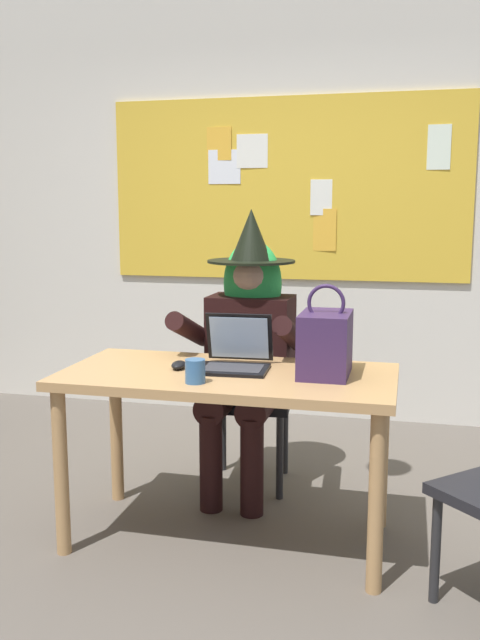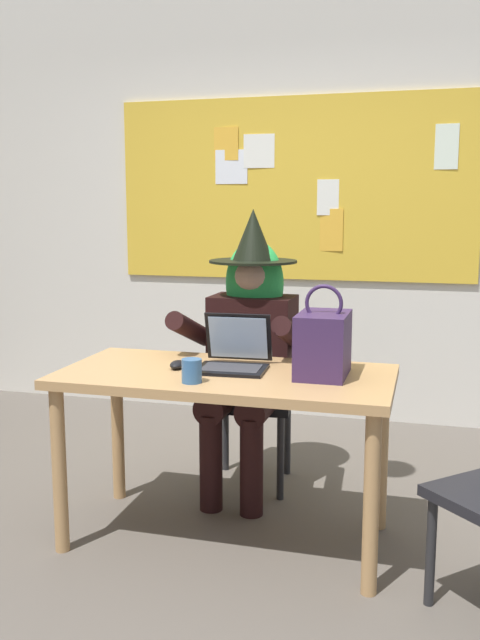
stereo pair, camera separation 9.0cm
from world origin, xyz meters
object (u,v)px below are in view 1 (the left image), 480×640
at_px(handbag, 325,343).
at_px(coffee_mug, 195,371).
at_px(chair_at_desk, 252,383).
at_px(laptop, 236,356).
at_px(person_costumed, 248,335).
at_px(computer_mouse, 179,365).
at_px(desk_main, 228,395).

xyz_separation_m(handbag, coffee_mug, (-0.48, -0.25, -0.09)).
xyz_separation_m(chair_at_desk, laptop, (0.07, -0.62, 0.28)).
xyz_separation_m(person_costumed, computer_mouse, (-0.17, -0.57, -0.04)).
distance_m(chair_at_desk, laptop, 0.69).
height_order(desk_main, chair_at_desk, chair_at_desk).
relative_size(desk_main, laptop, 4.52).
distance_m(handbag, coffee_mug, 0.55).
bearing_deg(person_costumed, handbag, 41.40).
bearing_deg(person_costumed, computer_mouse, -15.52).
relative_size(computer_mouse, handbag, 0.28).
xyz_separation_m(person_costumed, handbag, (0.45, -0.53, 0.08)).
relative_size(chair_at_desk, person_costumed, 0.65).
distance_m(desk_main, laptop, 0.17).
distance_m(computer_mouse, handbag, 0.63).
xyz_separation_m(chair_at_desk, handbag, (0.46, -0.65, 0.36)).
height_order(laptop, computer_mouse, laptop).
relative_size(laptop, computer_mouse, 2.97).
xyz_separation_m(desk_main, laptop, (0.01, 0.08, 0.15)).
relative_size(chair_at_desk, computer_mouse, 8.84).
bearing_deg(person_costumed, desk_main, 5.86).
distance_m(laptop, coffee_mug, 0.30).
bearing_deg(laptop, desk_main, -103.83).
height_order(chair_at_desk, coffee_mug, chair_at_desk).
xyz_separation_m(laptop, handbag, (0.39, -0.03, 0.08)).
height_order(chair_at_desk, person_costumed, person_costumed).
xyz_separation_m(laptop, computer_mouse, (-0.23, -0.07, -0.03)).
bearing_deg(coffee_mug, handbag, 27.81).
distance_m(desk_main, person_costumed, 0.60).
bearing_deg(laptop, computer_mouse, -166.30).
bearing_deg(desk_main, chair_at_desk, 94.41).
bearing_deg(chair_at_desk, desk_main, -1.24).
bearing_deg(coffee_mug, computer_mouse, 123.54).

